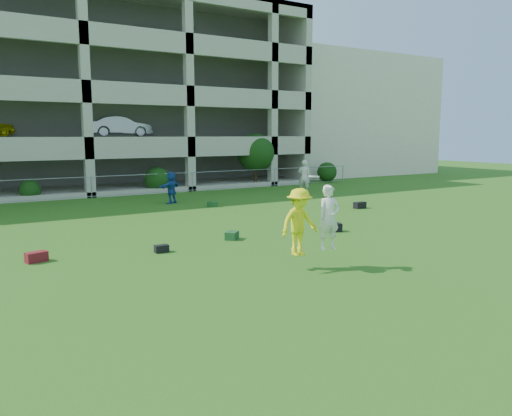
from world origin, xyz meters
TOP-DOWN VIEW (x-y plane):
  - ground at (0.00, 0.00)m, footprint 100.00×100.00m
  - stucco_building at (23.00, 28.00)m, footprint 16.00×14.00m
  - bystander_d at (2.89, 14.67)m, footprint 1.54×1.12m
  - bystander_e at (11.22, 14.70)m, footprint 0.84×0.83m
  - bag_red_a at (-4.67, 5.63)m, footprint 0.61×0.43m
  - bag_black_b at (-1.36, 4.92)m, footprint 0.41×0.26m
  - bag_green_c at (1.29, 5.45)m, footprint 0.60×0.60m
  - crate_d at (5.12, 4.69)m, footprint 0.45×0.45m
  - bag_black_e at (9.77, 8.44)m, footprint 0.62×0.34m
  - bag_green_g at (4.10, 12.50)m, footprint 0.58×0.51m
  - frisbee_contest at (1.16, 1.25)m, footprint 1.67×0.87m
  - parking_garage at (-0.00, 27.70)m, footprint 30.00×14.00m
  - fence at (0.00, 19.00)m, footprint 36.06×0.06m
  - shrub_row at (4.59, 19.70)m, footprint 34.38×2.52m

SIDE VIEW (x-z plane):
  - ground at x=0.00m, z-range 0.00..0.00m
  - bag_black_b at x=-1.36m, z-range 0.00..0.22m
  - bag_green_g at x=4.10m, z-range 0.00..0.25m
  - bag_green_c at x=1.29m, z-range 0.00..0.26m
  - bag_red_a at x=-4.67m, z-range 0.00..0.28m
  - crate_d at x=5.12m, z-range 0.00..0.30m
  - bag_black_e at x=9.77m, z-range 0.00..0.30m
  - fence at x=0.00m, z-range 0.01..1.21m
  - bystander_d at x=2.89m, z-range 0.00..1.61m
  - bystander_e at x=11.22m, z-range 0.00..1.96m
  - frisbee_contest at x=1.16m, z-range 0.23..2.28m
  - shrub_row at x=4.59m, z-range -0.24..3.26m
  - stucco_building at x=23.00m, z-range 0.00..10.00m
  - parking_garage at x=0.00m, z-range 0.01..12.01m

